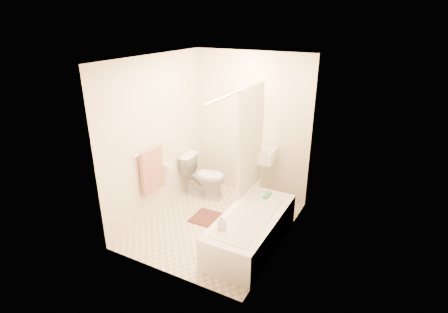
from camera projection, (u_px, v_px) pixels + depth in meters
The scene contains 17 objects.
floor at pixel (216, 224), 5.20m from camera, with size 2.40×2.40×0.00m, color beige.
ceiling at pixel (214, 58), 4.30m from camera, with size 2.40×2.40×0.00m, color white.
wall_back at pixel (251, 126), 5.73m from camera, with size 2.00×0.02×2.40m, color beige.
wall_left at pixel (157, 138), 5.19m from camera, with size 0.02×2.40×2.40m, color beige.
wall_right at pixel (286, 163), 4.32m from camera, with size 0.02×2.40×2.40m, color beige.
mirror at pixel (251, 109), 5.60m from camera, with size 0.40×0.03×0.55m, color white.
curtain_rod at pixel (239, 91), 4.40m from camera, with size 0.03×0.03×1.70m, color silver.
shower_curtain at pixel (251, 140), 5.02m from camera, with size 0.04×0.80×1.55m, color silver.
towel_bar at pixel (149, 150), 5.00m from camera, with size 0.02×0.02×0.60m, color silver.
towel at pixel (152, 170), 5.11m from camera, with size 0.06×0.45×0.66m, color #CC7266.
toilet_paper at pixel (168, 167), 5.44m from camera, with size 0.12×0.12×0.11m, color white.
toilet at pixel (204, 176), 5.90m from camera, with size 0.41×0.74×0.73m, color white.
sink at pixel (258, 173), 5.69m from camera, with size 0.52×0.42×1.02m, color white, non-canonical shape.
bathtub at pixel (251, 230), 4.67m from camera, with size 0.70×1.61×0.45m, color white, non-canonical shape.
bath_mat at pixel (211, 219), 5.31m from camera, with size 0.59×0.44×0.02m, color #4D3022.
soap_bottle at pixel (222, 222), 4.25m from camera, with size 0.09×0.09×0.19m, color silver.
scrub_brush at pixel (267, 195), 5.05m from camera, with size 0.06×0.20×0.04m, color #349F5F.
Camera 1 is at (2.20, -3.86, 2.89)m, focal length 28.00 mm.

